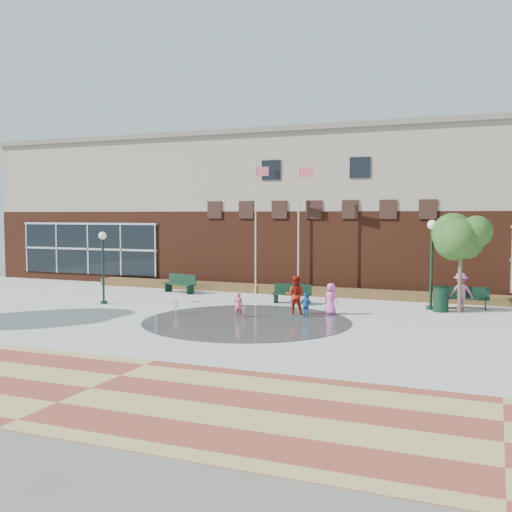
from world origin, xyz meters
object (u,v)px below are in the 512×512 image
at_px(bench_left, 179,287).
at_px(flagpole_right, 299,221).
at_px(trash_can, 441,299).
at_px(flagpole_left, 256,220).
at_px(child_splash, 239,305).

bearing_deg(bench_left, flagpole_right, 26.93).
distance_m(flagpole_right, trash_can, 8.46).
bearing_deg(bench_left, trash_can, 11.89).
relative_size(flagpole_left, bench_left, 3.38).
distance_m(flagpole_right, child_splash, 7.87).
relative_size(flagpole_right, bench_left, 3.34).
distance_m(trash_can, child_splash, 9.04).
bearing_deg(child_splash, flagpole_left, -86.19).
height_order(flagpole_right, trash_can, flagpole_right).
height_order(trash_can, child_splash, trash_can).
distance_m(bench_left, trash_can, 13.94).
bearing_deg(bench_left, child_splash, -26.86).
relative_size(bench_left, trash_can, 1.82).
relative_size(trash_can, child_splash, 1.11).
height_order(bench_left, child_splash, child_splash).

